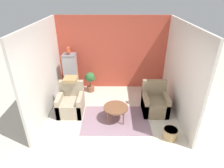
# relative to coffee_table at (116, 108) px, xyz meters

# --- Properties ---
(ground_plane) EXTENTS (20.00, 20.00, 0.00)m
(ground_plane) POSITION_rel_coffee_table_xyz_m (-0.11, -1.08, -0.40)
(ground_plane) COLOR beige
(ground_plane) RESTS_ON ground
(wall_back_accent) EXTENTS (3.89, 0.06, 2.60)m
(wall_back_accent) POSITION_rel_coffee_table_xyz_m (-0.11, 2.07, 0.90)
(wall_back_accent) COLOR #C64C38
(wall_back_accent) RESTS_ON ground_plane
(wall_left) EXTENTS (0.06, 3.12, 2.60)m
(wall_left) POSITION_rel_coffee_table_xyz_m (-2.02, 0.48, 0.90)
(wall_left) COLOR silver
(wall_left) RESTS_ON ground_plane
(wall_right) EXTENTS (0.06, 3.12, 2.60)m
(wall_right) POSITION_rel_coffee_table_xyz_m (1.81, 0.48, 0.90)
(wall_right) COLOR silver
(wall_right) RESTS_ON ground_plane
(area_rug) EXTENTS (1.89, 1.32, 0.01)m
(area_rug) POSITION_rel_coffee_table_xyz_m (0.00, 0.00, -0.40)
(area_rug) COLOR gray
(area_rug) RESTS_ON ground_plane
(coffee_table) EXTENTS (0.68, 0.68, 0.44)m
(coffee_table) POSITION_rel_coffee_table_xyz_m (0.00, 0.00, 0.00)
(coffee_table) COLOR brown
(coffee_table) RESTS_ON ground_plane
(armchair_left) EXTENTS (0.72, 0.77, 0.93)m
(armchair_left) POSITION_rel_coffee_table_xyz_m (-1.33, 0.37, -0.10)
(armchair_left) COLOR tan
(armchair_left) RESTS_ON ground_plane
(armchair_right) EXTENTS (0.72, 0.77, 0.93)m
(armchair_right) POSITION_rel_coffee_table_xyz_m (1.18, 0.43, -0.10)
(armchair_right) COLOR #8E7A5B
(armchair_right) RESTS_ON ground_plane
(birdcage) EXTENTS (0.56, 0.56, 1.43)m
(birdcage) POSITION_rel_coffee_table_xyz_m (-1.54, 1.58, 0.28)
(birdcage) COLOR slate
(birdcage) RESTS_ON ground_plane
(parrot) EXTENTS (0.13, 0.23, 0.27)m
(parrot) POSITION_rel_coffee_table_xyz_m (-1.54, 1.58, 1.15)
(parrot) COLOR #D14C2D
(parrot) RESTS_ON birdcage
(potted_plant) EXTENTS (0.37, 0.34, 0.73)m
(potted_plant) POSITION_rel_coffee_table_xyz_m (-0.90, 1.67, 0.06)
(potted_plant) COLOR brown
(potted_plant) RESTS_ON ground_plane
(wicker_basket) EXTENTS (0.35, 0.35, 0.28)m
(wicker_basket) POSITION_rel_coffee_table_xyz_m (1.35, -0.72, -0.25)
(wicker_basket) COLOR tan
(wicker_basket) RESTS_ON ground_plane
(throw_pillow) EXTENTS (0.40, 0.40, 0.10)m
(throw_pillow) POSITION_rel_coffee_table_xyz_m (-1.33, 0.65, 0.57)
(throw_pillow) COLOR tan
(throw_pillow) RESTS_ON armchair_left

